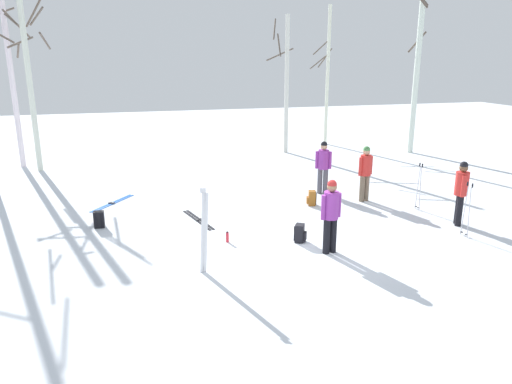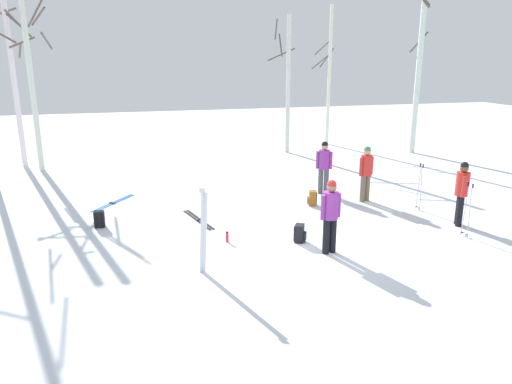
{
  "view_description": "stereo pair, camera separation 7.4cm",
  "coord_description": "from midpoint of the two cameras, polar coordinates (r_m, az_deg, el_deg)",
  "views": [
    {
      "loc": [
        -3.61,
        -9.81,
        4.33
      ],
      "look_at": [
        -0.5,
        1.52,
        1.0
      ],
      "focal_mm": 33.8,
      "sensor_mm": 36.0,
      "label": 1
    },
    {
      "loc": [
        -3.54,
        -9.83,
        4.33
      ],
      "look_at": [
        -0.5,
        1.52,
        1.0
      ],
      "focal_mm": 33.8,
      "sensor_mm": 36.0,
      "label": 2
    }
  ],
  "objects": [
    {
      "name": "birch_tree_2",
      "position": [
        20.25,
        -24.94,
        12.37
      ],
      "size": [
        1.47,
        1.57,
        6.84
      ],
      "color": "silver",
      "rests_on": "ground_plane"
    },
    {
      "name": "person_0",
      "position": [
        13.63,
        23.32,
        0.28
      ],
      "size": [
        0.34,
        0.47,
        1.72
      ],
      "color": "black",
      "rests_on": "ground_plane"
    },
    {
      "name": "ground_plane",
      "position": [
        11.31,
        4.68,
        -6.74
      ],
      "size": [
        60.0,
        60.0,
        0.0
      ],
      "primitive_type": "plane",
      "color": "white"
    },
    {
      "name": "birch_tree_4",
      "position": [
        24.56,
        8.7,
        13.49
      ],
      "size": [
        1.22,
        0.94,
        6.67
      ],
      "color": "silver",
      "rests_on": "ground_plane"
    },
    {
      "name": "birch_tree_3",
      "position": [
        22.13,
        3.84,
        12.8
      ],
      "size": [
        1.37,
        1.18,
        6.06
      ],
      "color": "silver",
      "rests_on": "ground_plane"
    },
    {
      "name": "water_bottle_0",
      "position": [
        11.65,
        -3.25,
        -5.34
      ],
      "size": [
        0.07,
        0.07,
        0.27
      ],
      "color": "red",
      "rests_on": "ground_plane"
    },
    {
      "name": "person_1",
      "position": [
        10.87,
        9.01,
        -2.33
      ],
      "size": [
        0.51,
        0.34,
        1.72
      ],
      "color": "black",
      "rests_on": "ground_plane"
    },
    {
      "name": "birch_tree_1",
      "position": [
        21.25,
        -26.79,
        12.94
      ],
      "size": [
        1.66,
        1.67,
        7.37
      ],
      "color": "silver",
      "rests_on": "ground_plane"
    },
    {
      "name": "backpack_0",
      "position": [
        11.66,
        5.38,
        -4.91
      ],
      "size": [
        0.34,
        0.33,
        0.44
      ],
      "color": "black",
      "rests_on": "ground_plane"
    },
    {
      "name": "person_2",
      "position": [
        15.02,
        13.03,
        2.53
      ],
      "size": [
        0.51,
        0.34,
        1.72
      ],
      "color": "#72604C",
      "rests_on": "ground_plane"
    },
    {
      "name": "backpack_2",
      "position": [
        13.24,
        -17.89,
        -3.08
      ],
      "size": [
        0.27,
        0.3,
        0.44
      ],
      "color": "black",
      "rests_on": "ground_plane"
    },
    {
      "name": "ski_pair_lying_0",
      "position": [
        13.28,
        -6.69,
        -3.27
      ],
      "size": [
        0.62,
        1.81,
        0.05
      ],
      "color": "black",
      "rests_on": "ground_plane"
    },
    {
      "name": "backpack_1",
      "position": [
        14.52,
        6.81,
        -0.75
      ],
      "size": [
        0.33,
        0.31,
        0.44
      ],
      "color": "#99591E",
      "rests_on": "ground_plane"
    },
    {
      "name": "ski_pair_planted_0",
      "position": [
        9.84,
        -6.02,
        -4.66
      ],
      "size": [
        0.21,
        0.1,
        1.82
      ],
      "color": "white",
      "rests_on": "ground_plane"
    },
    {
      "name": "ski_poles_1",
      "position": [
        12.89,
        23.91,
        -1.77
      ],
      "size": [
        0.07,
        0.27,
        1.38
      ],
      "color": "#B2B2BC",
      "rests_on": "ground_plane"
    },
    {
      "name": "birch_tree_5",
      "position": [
        23.17,
        18.78,
        13.52
      ],
      "size": [
        0.96,
        0.96,
        7.23
      ],
      "color": "silver",
      "rests_on": "ground_plane"
    },
    {
      "name": "ski_pair_lying_1",
      "position": [
        15.3,
        -16.41,
        -1.24
      ],
      "size": [
        1.3,
        1.65,
        0.05
      ],
      "color": "blue",
      "rests_on": "ground_plane"
    },
    {
      "name": "ski_poles_0",
      "position": [
        14.64,
        18.97,
        0.75
      ],
      "size": [
        0.07,
        0.22,
        1.38
      ],
      "color": "#B2B2BC",
      "rests_on": "ground_plane"
    },
    {
      "name": "person_3",
      "position": [
        15.63,
        8.19,
        3.29
      ],
      "size": [
        0.48,
        0.34,
        1.72
      ],
      "color": "#4C4C56",
      "rests_on": "ground_plane"
    },
    {
      "name": "water_bottle_1",
      "position": [
        13.73,
        -18.03,
        -2.84
      ],
      "size": [
        0.07,
        0.07,
        0.25
      ],
      "color": "red",
      "rests_on": "ground_plane"
    }
  ]
}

